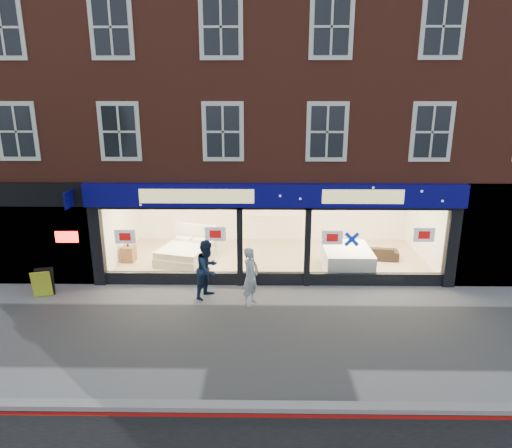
{
  "coord_description": "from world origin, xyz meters",
  "views": [
    {
      "loc": [
        -0.36,
        -10.37,
        5.91
      ],
      "look_at": [
        -0.54,
        2.5,
        2.17
      ],
      "focal_mm": 32.0,
      "sensor_mm": 36.0,
      "label": 1
    }
  ],
  "objects_px": {
    "sofa": "(374,252)",
    "pedestrian_grey": "(251,276)",
    "mattress_stack": "(347,259)",
    "a_board": "(43,283)",
    "display_bed": "(186,252)",
    "pedestrian_blue": "(208,269)"
  },
  "relations": [
    {
      "from": "sofa",
      "to": "pedestrian_grey",
      "type": "distance_m",
      "value": 5.65
    },
    {
      "from": "mattress_stack",
      "to": "a_board",
      "type": "height_order",
      "value": "mattress_stack"
    },
    {
      "from": "display_bed",
      "to": "pedestrian_grey",
      "type": "bearing_deg",
      "value": -37.45
    },
    {
      "from": "display_bed",
      "to": "sofa",
      "type": "height_order",
      "value": "display_bed"
    },
    {
      "from": "display_bed",
      "to": "a_board",
      "type": "distance_m",
      "value": 4.76
    },
    {
      "from": "mattress_stack",
      "to": "display_bed",
      "type": "bearing_deg",
      "value": 171.44
    },
    {
      "from": "pedestrian_grey",
      "to": "mattress_stack",
      "type": "bearing_deg",
      "value": -23.74
    },
    {
      "from": "display_bed",
      "to": "mattress_stack",
      "type": "bearing_deg",
      "value": 7.77
    },
    {
      "from": "a_board",
      "to": "pedestrian_grey",
      "type": "distance_m",
      "value": 6.25
    },
    {
      "from": "mattress_stack",
      "to": "pedestrian_blue",
      "type": "relative_size",
      "value": 1.11
    },
    {
      "from": "mattress_stack",
      "to": "a_board",
      "type": "relative_size",
      "value": 2.31
    },
    {
      "from": "pedestrian_blue",
      "to": "pedestrian_grey",
      "type": "bearing_deg",
      "value": -81.91
    },
    {
      "from": "a_board",
      "to": "display_bed",
      "type": "bearing_deg",
      "value": 21.2
    },
    {
      "from": "pedestrian_grey",
      "to": "a_board",
      "type": "bearing_deg",
      "value": 114.94
    },
    {
      "from": "a_board",
      "to": "pedestrian_grey",
      "type": "height_order",
      "value": "pedestrian_grey"
    },
    {
      "from": "display_bed",
      "to": "a_board",
      "type": "relative_size",
      "value": 2.78
    },
    {
      "from": "mattress_stack",
      "to": "pedestrian_grey",
      "type": "xyz_separation_m",
      "value": [
        -3.17,
        -2.41,
        0.37
      ]
    },
    {
      "from": "display_bed",
      "to": "pedestrian_blue",
      "type": "height_order",
      "value": "pedestrian_blue"
    },
    {
      "from": "pedestrian_grey",
      "to": "pedestrian_blue",
      "type": "relative_size",
      "value": 0.96
    },
    {
      "from": "sofa",
      "to": "a_board",
      "type": "height_order",
      "value": "a_board"
    },
    {
      "from": "display_bed",
      "to": "pedestrian_blue",
      "type": "bearing_deg",
      "value": -52.15
    },
    {
      "from": "a_board",
      "to": "sofa",
      "type": "bearing_deg",
      "value": 1.28
    }
  ]
}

